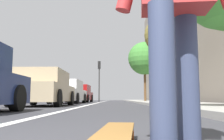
{
  "coord_description": "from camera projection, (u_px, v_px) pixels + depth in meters",
  "views": [
    {
      "loc": [
        -0.34,
        -0.13,
        0.3
      ],
      "look_at": [
        8.03,
        -0.01,
        1.29
      ],
      "focal_mm": 39.14,
      "sensor_mm": 36.0,
      "label": 1
    }
  ],
  "objects": [
    {
      "name": "street_tree_mid",
      "position": [
        163.0,
        36.0,
        13.39
      ],
      "size": [
        2.06,
        2.06,
        4.81
      ],
      "color": "brown",
      "rests_on": "ground"
    },
    {
      "name": "street_tree_far",
      "position": [
        145.0,
        58.0,
        21.9
      ],
      "size": [
        2.96,
        2.96,
        5.39
      ],
      "color": "brown",
      "rests_on": "ground"
    },
    {
      "name": "parked_car_mid",
      "position": [
        44.0,
        89.0,
        10.31
      ],
      "size": [
        4.38,
        2.02,
        1.49
      ],
      "color": "tan",
      "rests_on": "ground"
    },
    {
      "name": "ground_plane",
      "position": [
        112.0,
        106.0,
        10.24
      ],
      "size": [
        80.0,
        80.0,
        0.0
      ],
      "primitive_type": "plane",
      "color": "#38383D"
    },
    {
      "name": "traffic_light",
      "position": [
        99.0,
        74.0,
        25.5
      ],
      "size": [
        0.33,
        0.28,
        4.22
      ],
      "color": "#2D2D2D",
      "rests_on": "ground"
    },
    {
      "name": "parked_car_end",
      "position": [
        80.0,
        94.0,
        21.28
      ],
      "size": [
        4.29,
        2.07,
        1.49
      ],
      "color": "maroon",
      "rests_on": "ground"
    },
    {
      "name": "parked_car_far",
      "position": [
        68.0,
        92.0,
        15.79
      ],
      "size": [
        4.38,
        1.98,
        1.49
      ],
      "color": "silver",
      "rests_on": "ground"
    },
    {
      "name": "sidewalk_curb",
      "position": [
        156.0,
        102.0,
        18.14
      ],
      "size": [
        52.0,
        3.2,
        0.12
      ],
      "primitive_type": "cube",
      "color": "#9E9B93",
      "rests_on": "ground"
    },
    {
      "name": "skateboard",
      "position": [
        117.0,
        132.0,
        1.51
      ],
      "size": [
        0.85,
        0.28,
        0.11
      ],
      "color": "orange",
      "rests_on": "ground"
    },
    {
      "name": "lane_stripe_white",
      "position": [
        100.0,
        102.0,
        20.18
      ],
      "size": [
        52.0,
        0.16,
        0.01
      ],
      "primitive_type": "cube",
      "color": "silver",
      "rests_on": "ground"
    },
    {
      "name": "building_facade",
      "position": [
        177.0,
        27.0,
        22.89
      ],
      "size": [
        40.0,
        1.2,
        13.96
      ],
      "primitive_type": "cube",
      "color": "gray",
      "rests_on": "ground"
    }
  ]
}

